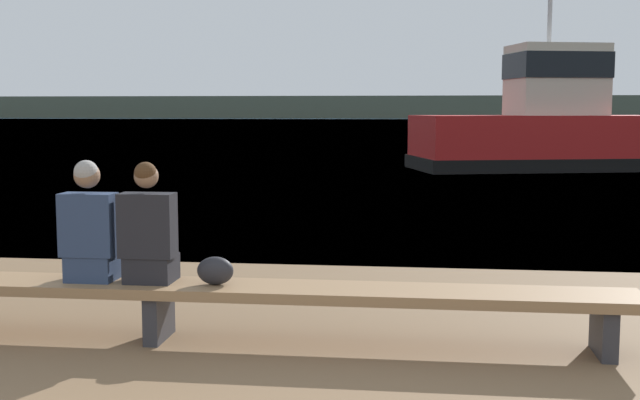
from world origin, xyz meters
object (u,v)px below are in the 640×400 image
Objects in this scene: person_right at (148,231)px; person_left at (90,229)px; tugboat_red at (545,130)px; shopping_bag at (215,271)px; bench_main at (159,292)px.

person_left is at bearing -179.89° from person_right.
person_left is at bearing 146.61° from tugboat_red.
person_right is 20.64m from tugboat_red.
tugboat_red is at bearing 74.29° from shopping_bag.
tugboat_red reaches higher than shopping_bag.
shopping_bag is at bearing -1.40° from person_right.
shopping_bag is (0.55, -0.01, -0.30)m from person_right.
person_right is 0.11× the size of tugboat_red.
bench_main is at bearing 148.10° from tugboat_red.
tugboat_red is (5.55, 19.72, 0.64)m from shopping_bag.
tugboat_red reaches higher than person_left.
person_left is (-0.56, 0.00, 0.51)m from bench_main.
person_right is (0.49, 0.00, -0.01)m from person_left.
person_right reaches higher than bench_main.
person_right is (-0.07, 0.00, 0.50)m from bench_main.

